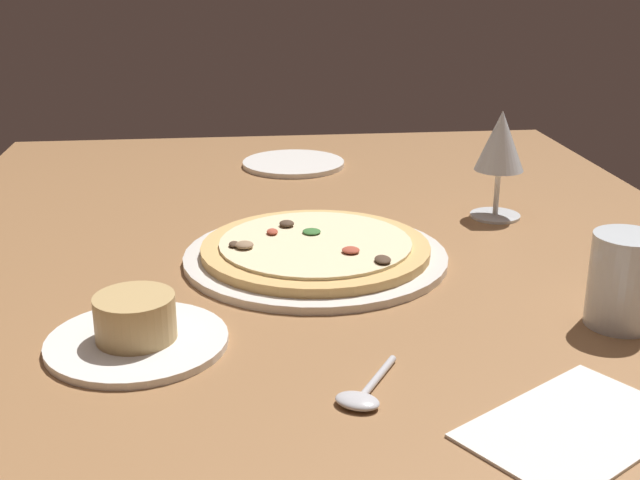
{
  "coord_description": "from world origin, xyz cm",
  "views": [
    {
      "loc": [
        -94.36,
        10.91,
        41.22
      ],
      "look_at": [
        0.74,
        0.48,
        7.0
      ],
      "focal_mm": 45.84,
      "sensor_mm": 36.0,
      "label": 1
    }
  ],
  "objects_px": {
    "wine_glass_far": "(500,145)",
    "paper_menu": "(575,427)",
    "side_plate": "(293,164)",
    "spoon": "(363,395)",
    "pizza_main": "(315,252)",
    "ramekin_on_saucer": "(136,329)",
    "water_glass": "(623,286)"
  },
  "relations": [
    {
      "from": "side_plate",
      "to": "spoon",
      "type": "relative_size",
      "value": 1.84
    },
    {
      "from": "wine_glass_far",
      "to": "water_glass",
      "type": "distance_m",
      "value": 0.37
    },
    {
      "from": "pizza_main",
      "to": "side_plate",
      "type": "xyz_separation_m",
      "value": [
        0.48,
        -0.01,
        -0.01
      ]
    },
    {
      "from": "paper_menu",
      "to": "pizza_main",
      "type": "bearing_deg",
      "value": -9.59
    },
    {
      "from": "ramekin_on_saucer",
      "to": "spoon",
      "type": "xyz_separation_m",
      "value": [
        -0.13,
        -0.21,
        -0.01
      ]
    },
    {
      "from": "water_glass",
      "to": "paper_menu",
      "type": "bearing_deg",
      "value": 146.22
    },
    {
      "from": "water_glass",
      "to": "side_plate",
      "type": "bearing_deg",
      "value": 22.38
    },
    {
      "from": "ramekin_on_saucer",
      "to": "spoon",
      "type": "height_order",
      "value": "ramekin_on_saucer"
    },
    {
      "from": "wine_glass_far",
      "to": "paper_menu",
      "type": "distance_m",
      "value": 0.57
    },
    {
      "from": "pizza_main",
      "to": "water_glass",
      "type": "height_order",
      "value": "water_glass"
    },
    {
      "from": "wine_glass_far",
      "to": "side_plate",
      "type": "distance_m",
      "value": 0.44
    },
    {
      "from": "water_glass",
      "to": "side_plate",
      "type": "height_order",
      "value": "water_glass"
    },
    {
      "from": "water_glass",
      "to": "wine_glass_far",
      "type": "bearing_deg",
      "value": 2.41
    },
    {
      "from": "pizza_main",
      "to": "water_glass",
      "type": "bearing_deg",
      "value": -126.46
    },
    {
      "from": "water_glass",
      "to": "spoon",
      "type": "xyz_separation_m",
      "value": [
        -0.12,
        0.29,
        -0.04
      ]
    },
    {
      "from": "paper_menu",
      "to": "water_glass",
      "type": "bearing_deg",
      "value": -66.42
    },
    {
      "from": "ramekin_on_saucer",
      "to": "paper_menu",
      "type": "bearing_deg",
      "value": -117.22
    },
    {
      "from": "side_plate",
      "to": "spoon",
      "type": "height_order",
      "value": "spoon"
    },
    {
      "from": "pizza_main",
      "to": "spoon",
      "type": "height_order",
      "value": "pizza_main"
    },
    {
      "from": "side_plate",
      "to": "paper_menu",
      "type": "height_order",
      "value": "side_plate"
    },
    {
      "from": "pizza_main",
      "to": "ramekin_on_saucer",
      "type": "bearing_deg",
      "value": 136.78
    },
    {
      "from": "side_plate",
      "to": "paper_menu",
      "type": "bearing_deg",
      "value": -169.55
    },
    {
      "from": "spoon",
      "to": "ramekin_on_saucer",
      "type": "bearing_deg",
      "value": 58.42
    },
    {
      "from": "wine_glass_far",
      "to": "spoon",
      "type": "relative_size",
      "value": 1.58
    },
    {
      "from": "ramekin_on_saucer",
      "to": "paper_menu",
      "type": "relative_size",
      "value": 0.97
    },
    {
      "from": "ramekin_on_saucer",
      "to": "water_glass",
      "type": "distance_m",
      "value": 0.5
    },
    {
      "from": "wine_glass_far",
      "to": "water_glass",
      "type": "height_order",
      "value": "wine_glass_far"
    },
    {
      "from": "ramekin_on_saucer",
      "to": "water_glass",
      "type": "height_order",
      "value": "water_glass"
    },
    {
      "from": "water_glass",
      "to": "paper_menu",
      "type": "relative_size",
      "value": 0.54
    },
    {
      "from": "side_plate",
      "to": "spoon",
      "type": "distance_m",
      "value": 0.82
    },
    {
      "from": "wine_glass_far",
      "to": "paper_menu",
      "type": "relative_size",
      "value": 0.85
    },
    {
      "from": "side_plate",
      "to": "paper_menu",
      "type": "relative_size",
      "value": 0.99
    }
  ]
}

